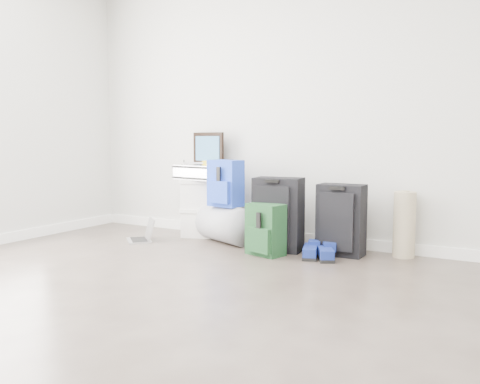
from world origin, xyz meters
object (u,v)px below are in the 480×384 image
Objects in this scene: briefcase at (203,172)px; duffel_bag at (227,224)px; carry_on at (341,220)px; large_suitcase at (278,214)px; laptop at (143,235)px; boxes_stack at (203,207)px.

briefcase is 0.87× the size of duffel_bag.
carry_on is (1.14, 0.02, 0.13)m from duffel_bag.
large_suitcase reaches higher than duffel_bag.
laptop is (-0.37, -0.51, -0.61)m from briefcase.
briefcase is (-0.00, 0.00, 0.37)m from boxes_stack.
briefcase is 0.64m from duffel_bag.
duffel_bag reaches higher than laptop.
duffel_bag is 0.62m from large_suitcase.
large_suitcase is (0.59, -0.09, 0.15)m from duffel_bag.
boxes_stack is 1.00m from large_suitcase.
briefcase reaches higher than large_suitcase.
boxes_stack is at bearing -68.09° from briefcase.
duffel_bag is 0.94× the size of carry_on.
large_suitcase is at bearing 53.43° from laptop.
briefcase is at bearing 174.16° from carry_on.
large_suitcase is at bearing -33.08° from boxes_stack.
laptop is (-0.75, -0.35, -0.13)m from duffel_bag.
briefcase is 1.31× the size of laptop.
briefcase reaches higher than duffel_bag.
carry_on reaches higher than duffel_bag.
laptop is at bearing -144.86° from boxes_stack.
boxes_stack is 0.90× the size of large_suitcase.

